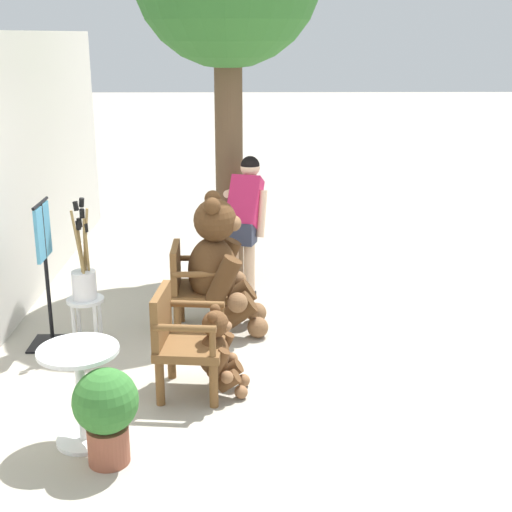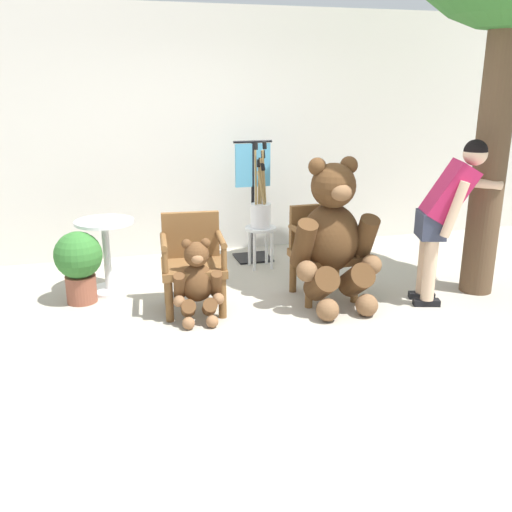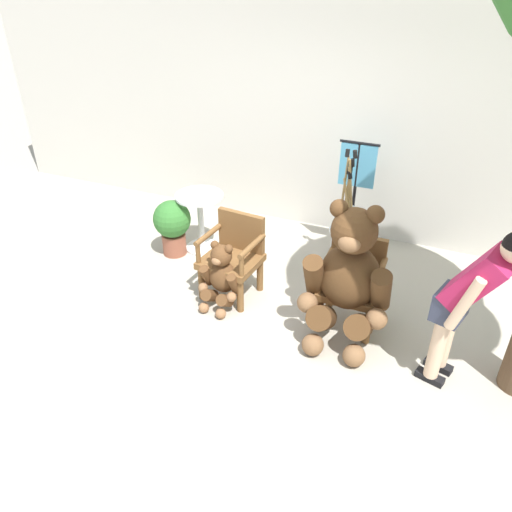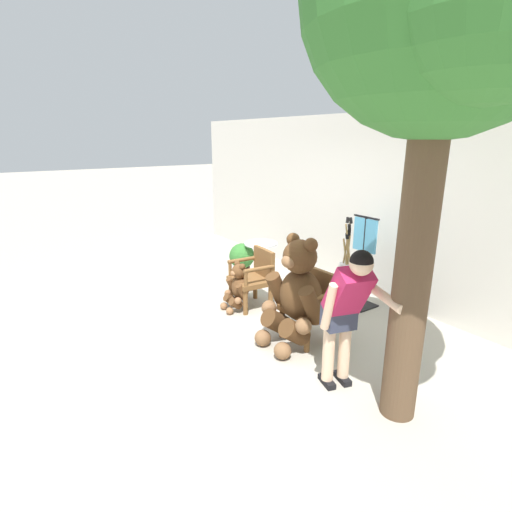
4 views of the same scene
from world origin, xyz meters
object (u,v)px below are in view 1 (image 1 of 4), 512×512
Objects in this scene: teddy_bear_large at (220,265)px; brush_bucket at (84,277)px; person_visitor at (244,216)px; round_side_table at (81,385)px; white_stool at (86,309)px; potted_plant at (106,410)px; wooden_chair_left at (183,339)px; teddy_bear_small at (219,351)px; wooden_chair_right at (194,286)px; clothing_display_stand at (46,271)px.

brush_bucket is (-0.33, 1.22, 0.00)m from teddy_bear_large.
person_visitor is 3.20m from round_side_table.
brush_bucket is at bearing -102.10° from white_stool.
white_stool is at bearing 104.96° from teddy_bear_large.
potted_plant is at bearing -164.17° from white_stool.
potted_plant is (-0.26, -0.22, -0.05)m from round_side_table.
wooden_chair_left is 0.63× the size of teddy_bear_large.
white_stool is (0.93, 1.25, 0.00)m from teddy_bear_small.
wooden_chair_left is 1.26× the size of potted_plant.
wooden_chair_right is at bearing 90.56° from teddy_bear_large.
teddy_bear_small is 1.87m from clothing_display_stand.
potted_plant is at bearing -155.47° from clothing_display_stand.
teddy_bear_small is 1.56m from white_stool.
white_stool is at bearing -90.58° from clothing_display_stand.
potted_plant is (-1.91, -0.54, 0.04)m from white_stool.
person_visitor is 3.29× the size of white_stool.
person_visitor is 3.38m from potted_plant.
teddy_bear_small is at bearing 174.77° from person_visitor.
potted_plant is (-2.23, 0.43, -0.07)m from wooden_chair_right.
clothing_display_stand is at bearing 21.51° from round_side_table.
wooden_chair_right is at bearing -71.49° from white_stool.
wooden_chair_right is 0.33m from teddy_bear_large.
round_side_table is at bearing 159.06° from person_visitor.
white_stool is (-1.31, 1.45, -0.55)m from person_visitor.
person_visitor is at bearing -20.94° from round_side_table.
teddy_bear_large is at bearing 166.81° from person_visitor.
round_side_table is (-2.96, 1.13, -0.46)m from person_visitor.
wooden_chair_right is 1.36m from clothing_display_stand.
wooden_chair_left is 1.61m from clothing_display_stand.
brush_bucket reaches higher than clothing_display_stand.
brush_bucket is (-1.31, 1.45, -0.24)m from person_visitor.
person_visitor is at bearing -12.29° from wooden_chair_left.
brush_bucket is at bearing 10.91° from round_side_table.
wooden_chair_left is at bearing -23.35° from potted_plant.
teddy_bear_small is 1.00× the size of round_side_table.
white_stool is 1.68m from round_side_table.
white_stool is at bearing 46.60° from wooden_chair_left.
teddy_bear_large is at bearing -16.98° from potted_plant.
round_side_table is (-0.72, 0.93, 0.09)m from teddy_bear_small.
teddy_bear_large is 1.26m from brush_bucket.
potted_plant is 2.13m from clothing_display_stand.
white_stool is 0.68× the size of potted_plant.
clothing_display_stand is (-0.32, 1.30, 0.26)m from wooden_chair_right.
white_stool is 0.31m from brush_bucket.
teddy_bear_large is at bearing -74.99° from brush_bucket.
wooden_chair_left is 1.19× the size of teddy_bear_small.
brush_bucket reaches higher than white_stool.
potted_plant is at bearing 169.15° from wooden_chair_right.
teddy_bear_large is at bearing 1.18° from teddy_bear_small.
person_visitor is at bearing -47.91° from brush_bucket.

